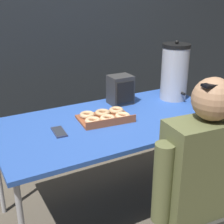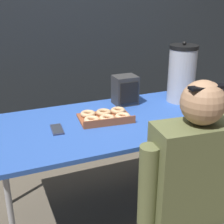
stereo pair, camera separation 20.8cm
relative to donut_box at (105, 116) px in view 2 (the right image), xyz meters
The scene contains 8 objects.
ground_plane 0.76m from the donut_box, 30.79° to the right, with size 12.00×12.00×0.00m, color brown.
back_wall 1.19m from the donut_box, 87.25° to the left, with size 6.00×0.11×2.48m.
folding_table 0.09m from the donut_box, 30.79° to the right, with size 1.58×0.82×0.74m.
donut_box is the anchor object (origin of this frame).
coffee_urn 0.72m from the donut_box, 10.55° to the left, with size 0.22×0.24×0.46m.
cell_phone 0.35m from the donut_box, behind, with size 0.08×0.16×0.01m.
space_heater 0.35m from the donut_box, 42.18° to the left, with size 0.17×0.15×0.22m.
person_seated 0.80m from the donut_box, 76.30° to the right, with size 0.59×0.27×1.19m.
Camera 2 is at (-0.76, -1.78, 1.57)m, focal length 50.00 mm.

